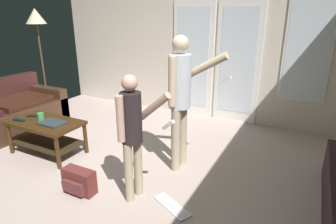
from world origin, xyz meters
name	(u,v)px	position (x,y,z in m)	size (l,w,h in m)	color
ground_plane	(110,175)	(0.00, 0.00, -0.01)	(5.49, 4.95, 0.02)	#B39F96
wall_back_with_doors	(198,40)	(0.09, 2.44, 1.34)	(5.49, 0.09, 2.79)	beige
coffee_table	(46,130)	(-1.06, 0.07, 0.33)	(0.95, 0.54, 0.45)	#3A240F
person_adult	(181,92)	(0.64, 0.54, 0.94)	(0.66, 0.42, 1.56)	tan
person_child	(132,128)	(0.50, -0.22, 0.76)	(0.51, 0.34, 1.26)	tan
floor_lamp	(36,23)	(-2.52, 1.32, 1.62)	(0.35, 0.35, 1.86)	#30332C
backpack	(79,181)	(-0.06, -0.42, 0.13)	(0.36, 0.18, 0.26)	maroon
loose_keyboard	(172,206)	(0.90, -0.19, 0.01)	(0.45, 0.31, 0.02)	white
laptop_closed	(52,123)	(-0.91, 0.05, 0.46)	(0.33, 0.23, 0.03)	#2F3537
cup_near_edge	(41,116)	(-1.16, 0.09, 0.50)	(0.08, 0.08, 0.09)	#3B9552
tv_remote_black	(34,116)	(-1.34, 0.12, 0.46)	(0.17, 0.05, 0.02)	black
dvd_remote_slim	(19,120)	(-1.38, -0.07, 0.46)	(0.17, 0.05, 0.02)	black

